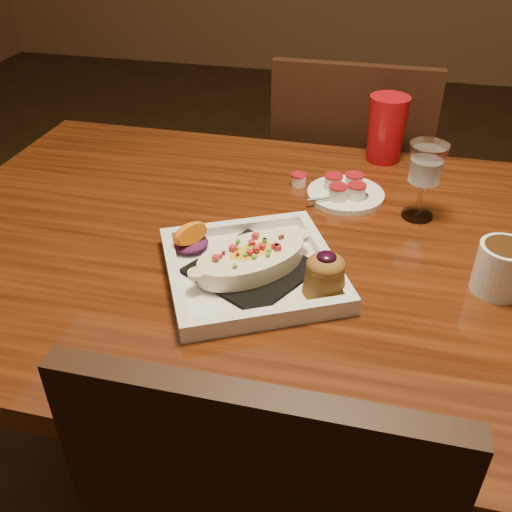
% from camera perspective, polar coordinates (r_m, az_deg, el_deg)
% --- Properties ---
extents(floor, '(7.00, 7.00, 0.00)m').
position_cam_1_polar(floor, '(1.56, 4.61, -22.78)').
color(floor, black).
rests_on(floor, ground).
extents(table, '(1.50, 0.90, 0.75)m').
position_cam_1_polar(table, '(1.07, 6.20, -3.55)').
color(table, maroon).
rests_on(table, floor).
extents(chair_far, '(0.42, 0.42, 0.93)m').
position_cam_1_polar(chair_far, '(1.68, 9.05, 5.52)').
color(chair_far, black).
rests_on(chair_far, floor).
extents(plate, '(0.36, 0.36, 0.08)m').
position_cam_1_polar(plate, '(0.92, 0.28, -0.96)').
color(plate, white).
rests_on(plate, table).
extents(coffee_mug, '(0.11, 0.08, 0.08)m').
position_cam_1_polar(coffee_mug, '(0.96, 23.50, -0.99)').
color(coffee_mug, white).
rests_on(coffee_mug, table).
extents(goblet, '(0.07, 0.07, 0.15)m').
position_cam_1_polar(goblet, '(1.10, 16.61, 8.46)').
color(goblet, silver).
rests_on(goblet, table).
extents(saucer, '(0.16, 0.16, 0.11)m').
position_cam_1_polar(saucer, '(1.18, 8.88, 6.36)').
color(saucer, white).
rests_on(saucer, table).
extents(creamer_loose, '(0.03, 0.03, 0.03)m').
position_cam_1_polar(creamer_loose, '(1.21, 4.29, 7.64)').
color(creamer_loose, white).
rests_on(creamer_loose, table).
extents(red_tumbler, '(0.09, 0.09, 0.15)m').
position_cam_1_polar(red_tumbler, '(1.33, 12.89, 12.28)').
color(red_tumbler, '#B20C15').
rests_on(red_tumbler, table).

